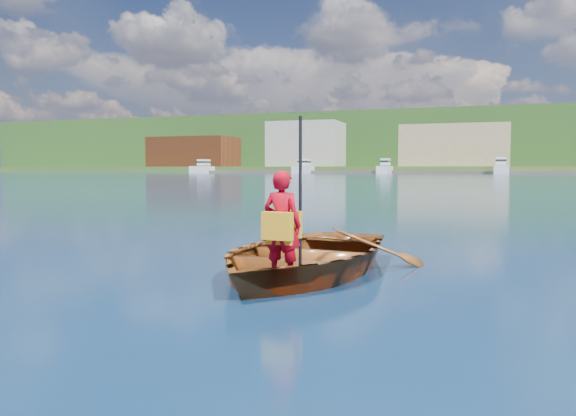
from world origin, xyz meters
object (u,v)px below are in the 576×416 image
rowboat (302,255)px  child_paddler (282,225)px  marina_yachts (455,168)px  dock (490,172)px

rowboat → child_paddler: size_ratio=2.20×
child_paddler → marina_yachts: bearing=91.6°
dock → marina_yachts: size_ratio=1.09×
rowboat → marina_yachts: bearing=91.5°
child_paddler → marina_yachts: marina_yachts is taller
child_paddler → marina_yachts: size_ratio=0.01×
marina_yachts → dock: bearing=28.9°
rowboat → child_paddler: 1.03m
dock → marina_yachts: 9.84m
child_paddler → marina_yachts: (-3.91, 143.70, 0.78)m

